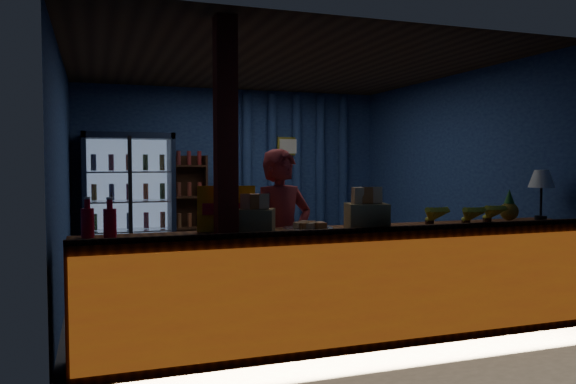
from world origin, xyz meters
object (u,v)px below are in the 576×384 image
object	(u,v)px
green_chair	(287,246)
table_lamp	(541,181)
shopkeeper	(282,241)
pastry_tray	(308,227)

from	to	relation	value
green_chair	table_lamp	bearing A→B (deg)	78.87
shopkeeper	pastry_tray	distance (m)	0.48
shopkeeper	pastry_tray	size ratio (longest dim) A/B	3.93
shopkeeper	table_lamp	size ratio (longest dim) A/B	3.38
shopkeeper	table_lamp	distance (m)	2.57
shopkeeper	green_chair	xyz separation A→B (m)	(1.01, 2.77, -0.49)
shopkeeper	pastry_tray	xyz separation A→B (m)	(0.07, -0.45, 0.16)
green_chair	pastry_tray	bearing A→B (deg)	37.45
green_chair	pastry_tray	xyz separation A→B (m)	(-0.94, -3.21, 0.65)
pastry_tray	table_lamp	size ratio (longest dim) A/B	0.86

